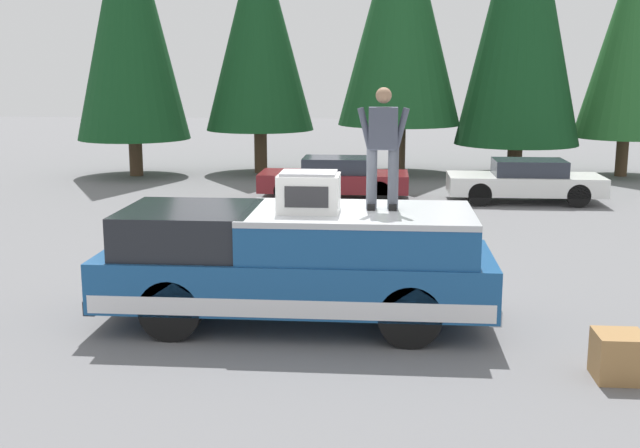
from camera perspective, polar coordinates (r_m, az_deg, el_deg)
ground_plane at (r=11.80m, az=-0.88°, el=-6.53°), size 90.00×90.00×0.00m
pickup_truck at (r=11.19m, az=-1.71°, el=-2.87°), size 2.01×5.54×1.65m
compressor_unit at (r=10.81m, az=-0.82°, el=2.32°), size 0.65×0.84×0.56m
person_on_truck_bed at (r=10.99m, az=4.58°, el=5.72°), size 0.29×0.72×1.69m
parked_car_white at (r=22.04m, az=14.65°, el=3.03°), size 1.64×4.10×1.16m
parked_car_maroon at (r=21.89m, az=1.07°, el=3.34°), size 1.64×4.10×1.16m
wooden_crate at (r=10.00m, az=20.80°, el=-8.94°), size 0.56×0.56×0.56m
conifer_far_left at (r=28.23m, az=21.56°, el=12.25°), size 3.32×3.32×7.62m
conifer_left at (r=27.42m, az=14.43°, el=15.28°), size 4.12×4.12×10.31m
conifer_center_left at (r=27.38m, az=5.87°, el=15.30°), size 4.17×4.17×9.45m
conifer_center_right at (r=27.30m, az=-4.45°, el=14.00°), size 3.67×3.67×8.35m
conifer_right at (r=27.21m, az=-13.63°, el=14.53°), size 3.71×3.71×9.35m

